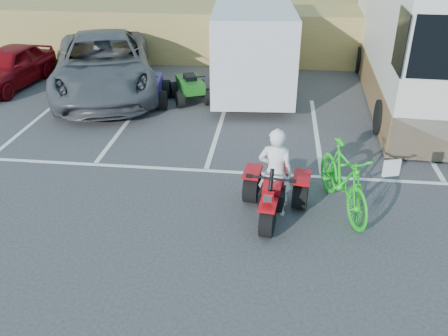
# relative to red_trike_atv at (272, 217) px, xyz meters

# --- Properties ---
(ground) EXTENTS (100.00, 100.00, 0.00)m
(ground) POSITION_rel_red_trike_atv_xyz_m (-1.58, -0.65, 0.00)
(ground) COLOR #333335
(ground) RESTS_ON ground
(parking_stripes) EXTENTS (28.00, 5.16, 0.01)m
(parking_stripes) POSITION_rel_red_trike_atv_xyz_m (-0.72, 3.41, 0.00)
(parking_stripes) COLOR white
(parking_stripes) RESTS_ON ground
(grass_embankment) EXTENTS (40.00, 8.50, 3.10)m
(grass_embankment) POSITION_rel_red_trike_atv_xyz_m (-1.58, 14.83, 1.42)
(grass_embankment) COLOR olive
(grass_embankment) RESTS_ON ground
(red_trike_atv) EXTENTS (1.54, 1.93, 1.15)m
(red_trike_atv) POSITION_rel_red_trike_atv_xyz_m (0.00, 0.00, 0.00)
(red_trike_atv) COLOR #AD0910
(red_trike_atv) RESTS_ON ground
(rider) EXTENTS (0.72, 0.52, 1.83)m
(rider) POSITION_rel_red_trike_atv_xyz_m (0.02, 0.15, 0.92)
(rider) COLOR white
(rider) RESTS_ON ground
(green_dirt_bike) EXTENTS (1.29, 2.40, 1.39)m
(green_dirt_bike) POSITION_rel_red_trike_atv_xyz_m (1.36, 0.44, 0.69)
(green_dirt_bike) COLOR #14BF19
(green_dirt_bike) RESTS_ON ground
(grey_pickup) EXTENTS (5.10, 7.40, 1.88)m
(grey_pickup) POSITION_rel_red_trike_atv_xyz_m (-5.75, 6.97, 0.94)
(grey_pickup) COLOR #494C51
(grey_pickup) RESTS_ON ground
(red_car) EXTENTS (2.03, 4.21, 1.39)m
(red_car) POSITION_rel_red_trike_atv_xyz_m (-9.24, 7.16, 0.69)
(red_car) COLOR maroon
(red_car) RESTS_ON ground
(cargo_trailer) EXTENTS (2.89, 6.26, 2.84)m
(cargo_trailer) POSITION_rel_red_trike_atv_xyz_m (-0.91, 7.88, 1.54)
(cargo_trailer) COLOR silver
(cargo_trailer) RESTS_ON ground
(rv_motorhome) EXTENTS (3.19, 10.79, 3.83)m
(rv_motorhome) POSITION_rel_red_trike_atv_xyz_m (4.27, 8.05, 1.67)
(rv_motorhome) COLOR silver
(rv_motorhome) RESTS_ON ground
(quad_atv_blue) EXTENTS (1.43, 1.79, 1.08)m
(quad_atv_blue) POSITION_rel_red_trike_atv_xyz_m (-4.04, 6.06, 0.00)
(quad_atv_blue) COLOR navy
(quad_atv_blue) RESTS_ON ground
(quad_atv_green) EXTENTS (1.60, 1.80, 0.97)m
(quad_atv_green) POSITION_rel_red_trike_atv_xyz_m (-2.77, 6.41, 0.00)
(quad_atv_green) COLOR #155D15
(quad_atv_green) RESTS_ON ground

